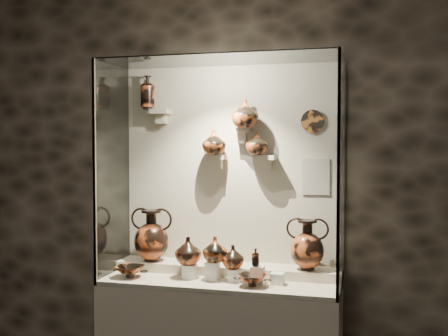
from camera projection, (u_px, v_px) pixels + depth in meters
The scene contains 33 objects.
wall_back at pixel (232, 170), 4.31m from camera, with size 5.00×0.02×3.20m, color black.
front_tier at pixel (221, 281), 4.03m from camera, with size 1.68×0.58×0.03m, color beige.
rear_tier at pixel (227, 271), 4.20m from camera, with size 1.70×0.25×0.10m, color beige.
back_panel at pixel (232, 170), 4.30m from camera, with size 1.70×0.03×1.60m, color #C0B49A.
glass_front at pixel (209, 174), 3.71m from camera, with size 1.70×0.01×1.60m, color white.
glass_left at pixel (112, 171), 4.21m from camera, with size 0.01×0.60×1.60m, color white.
glass_right at pixel (342, 174), 3.78m from camera, with size 0.01×0.60×1.60m, color white.
glass_top at pixel (221, 60), 3.96m from camera, with size 1.70×0.60×0.01m, color white.
frame_post_left at pixel (95, 173), 3.93m from camera, with size 0.02×0.02×1.60m, color gray.
frame_post_right at pixel (338, 176), 3.50m from camera, with size 0.02×0.02×1.60m, color gray.
pedestal_a at pixel (190, 272), 4.04m from camera, with size 0.09×0.09×0.10m, color silver.
pedestal_b at pixel (212, 271), 3.99m from camera, with size 0.09×0.09×0.13m, color silver.
pedestal_c at pixel (235, 275), 3.95m from camera, with size 0.09×0.09×0.09m, color silver.
pedestal_d at pixel (258, 275), 3.91m from camera, with size 0.09×0.09×0.12m, color silver.
pedestal_e at pixel (278, 279), 3.87m from camera, with size 0.09×0.09×0.08m, color silver.
bracket_ul at pixel (161, 112), 4.35m from camera, with size 0.14×0.12×0.04m, color #C0B49A.
bracket_ca at pixel (216, 157), 4.25m from camera, with size 0.14×0.12×0.04m, color #C0B49A.
bracket_cb at pixel (242, 131), 4.19m from camera, with size 0.10×0.12×0.04m, color #C0B49A.
bracket_cc at pixel (266, 157), 4.15m from camera, with size 0.14×0.12×0.04m, color #C0B49A.
amphora_left at pixel (152, 235), 4.30m from camera, with size 0.32×0.32×0.40m, color #9F411E, non-canonical shape.
amphora_right at pixel (307, 245), 4.00m from camera, with size 0.29×0.29×0.36m, color #9F411E, non-canonical shape.
jug_a at pixel (188, 251), 4.05m from camera, with size 0.19×0.19×0.20m, color #9F411E.
jug_b at pixel (215, 249), 3.99m from camera, with size 0.17×0.17×0.18m, color #94401A.
jug_c at pixel (233, 257), 3.96m from camera, with size 0.16×0.16×0.17m, color #9F411E.
lekythos_small at pixel (256, 256), 3.89m from camera, with size 0.06×0.06×0.14m, color #94401A, non-canonical shape.
kylix_left at pixel (130, 270), 4.07m from camera, with size 0.26×0.22×0.10m, color #94401A, non-canonical shape.
kylix_right at pixel (252, 279), 3.82m from camera, with size 0.25×0.21×0.10m, color #9F411E, non-canonical shape.
lekythos_tall at pixel (148, 90), 4.35m from camera, with size 0.12×0.12×0.30m, color #9F411E, non-canonical shape.
ovoid_vase_a at pixel (214, 142), 4.21m from camera, with size 0.18×0.18×0.19m, color #94401A.
ovoid_vase_b at pixel (245, 114), 4.13m from camera, with size 0.20×0.20×0.21m, color #94401A.
ovoid_vase_c at pixel (257, 143), 4.13m from camera, with size 0.17×0.17×0.17m, color #94401A.
wall_plate at pixel (313, 121), 4.10m from camera, with size 0.17×0.17×0.02m, color #A1581F.
info_placard at pixel (316, 177), 4.12m from camera, with size 0.20×0.01×0.27m, color beige.
Camera 1 is at (1.05, -1.67, 1.81)m, focal length 45.00 mm.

